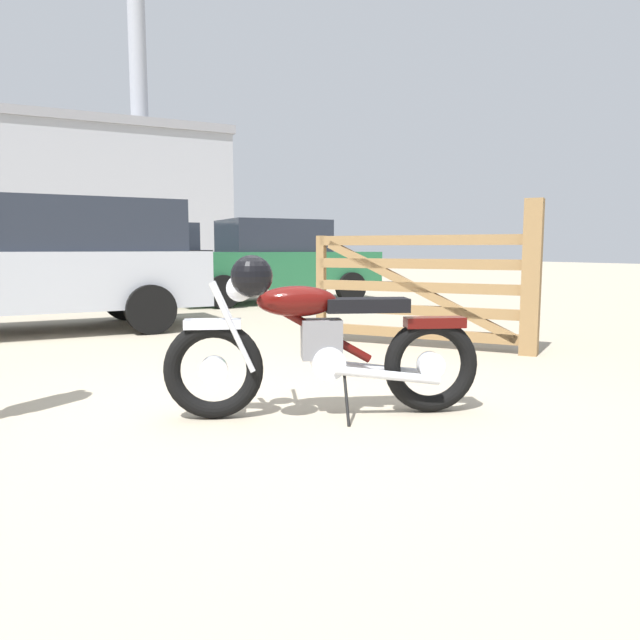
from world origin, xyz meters
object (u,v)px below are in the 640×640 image
object	(u,v)px
vintage_motorcycle	(317,342)
blue_hatchback_right	(115,255)
timber_gate	(442,285)
white_estate_far	(25,261)
red_hatchback_near	(273,261)

from	to	relation	value
vintage_motorcycle	blue_hatchback_right	world-z (taller)	blue_hatchback_right
vintage_motorcycle	timber_gate	size ratio (longest dim) A/B	0.88
vintage_motorcycle	white_estate_far	xyz separation A→B (m)	(-1.27, 5.33, 0.45)
timber_gate	blue_hatchback_right	distance (m)	10.57
vintage_motorcycle	timber_gate	bearing A→B (deg)	-123.15
timber_gate	red_hatchback_near	distance (m)	6.24
timber_gate	vintage_motorcycle	bearing A→B (deg)	89.56
vintage_motorcycle	white_estate_far	size ratio (longest dim) A/B	0.41
red_hatchback_near	blue_hatchback_right	size ratio (longest dim) A/B	0.90
blue_hatchback_right	vintage_motorcycle	bearing A→B (deg)	87.69
timber_gate	red_hatchback_near	bearing A→B (deg)	-42.06
vintage_motorcycle	blue_hatchback_right	size ratio (longest dim) A/B	0.40
white_estate_far	red_hatchback_near	world-z (taller)	white_estate_far
timber_gate	white_estate_far	xyz separation A→B (m)	(-3.81, 3.70, 0.24)
white_estate_far	blue_hatchback_right	size ratio (longest dim) A/B	0.99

